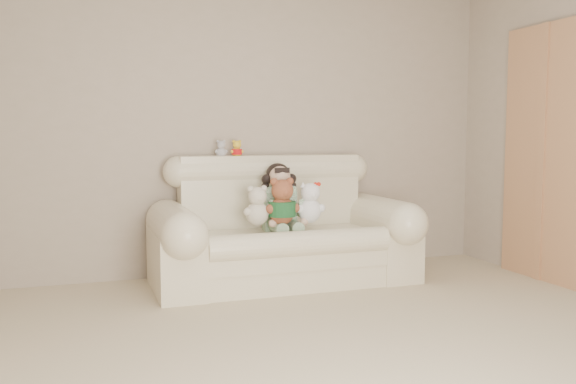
% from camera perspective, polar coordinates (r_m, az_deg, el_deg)
% --- Properties ---
extents(floor, '(5.00, 5.00, 0.00)m').
position_cam_1_polar(floor, '(3.23, 8.79, -16.47)').
color(floor, tan).
rests_on(floor, ground).
extents(wall_back, '(4.50, 0.00, 4.50)m').
position_cam_1_polar(wall_back, '(5.34, -3.82, 6.40)').
color(wall_back, '#AF9E8B').
rests_on(wall_back, ground).
extents(sofa, '(2.10, 0.95, 1.03)m').
position_cam_1_polar(sofa, '(4.95, -0.38, -2.61)').
color(sofa, beige).
rests_on(sofa, floor).
extents(door_panel, '(0.06, 0.90, 2.10)m').
position_cam_1_polar(door_panel, '(5.44, 22.81, 3.35)').
color(door_panel, '#B0744B').
rests_on(door_panel, floor).
extents(seated_child, '(0.38, 0.44, 0.56)m').
position_cam_1_polar(seated_child, '(5.00, -0.81, -0.39)').
color(seated_child, '#387A38').
rests_on(seated_child, sofa).
extents(brown_teddy, '(0.33, 0.30, 0.43)m').
position_cam_1_polar(brown_teddy, '(4.78, -0.56, -0.46)').
color(brown_teddy, brown).
rests_on(brown_teddy, sofa).
extents(white_cat, '(0.28, 0.23, 0.39)m').
position_cam_1_polar(white_cat, '(4.88, 2.05, -0.60)').
color(white_cat, white).
rests_on(white_cat, sofa).
extents(cream_teddy, '(0.26, 0.22, 0.36)m').
position_cam_1_polar(cream_teddy, '(4.76, -2.89, -0.91)').
color(cream_teddy, beige).
rests_on(cream_teddy, sofa).
extents(yellow_mini_bear, '(0.13, 0.11, 0.17)m').
position_cam_1_polar(yellow_mini_bear, '(5.15, -4.80, 4.18)').
color(yellow_mini_bear, yellow).
rests_on(yellow_mini_bear, sofa).
extents(grey_mini_plush, '(0.14, 0.12, 0.17)m').
position_cam_1_polar(grey_mini_plush, '(5.15, -6.27, 4.17)').
color(grey_mini_plush, '#B4B3BA').
rests_on(grey_mini_plush, sofa).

